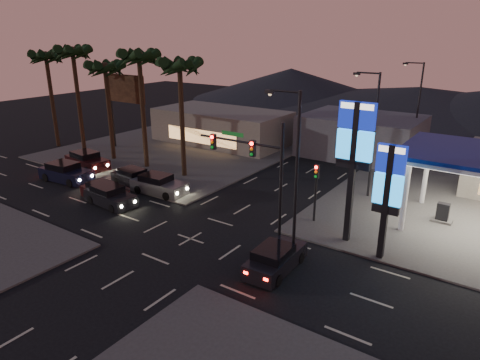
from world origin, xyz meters
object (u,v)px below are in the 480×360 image
Objects in this scene: car_lane_a_front at (110,196)px; car_lane_b_front at (159,185)px; car_lane_b_rear at (87,161)px; pylon_sign_tall at (355,145)px; car_lane_b_mid at (134,178)px; car_lane_a_mid at (104,192)px; car_lane_a_rear at (66,173)px; traffic_signal_mast at (256,165)px; suv_station at (275,259)px; pylon_sign_short at (388,185)px.

car_lane_b_front reaches higher than car_lane_a_front.
car_lane_b_front is at bearing -5.23° from car_lane_b_rear.
pylon_sign_tall reaches higher than car_lane_b_mid.
car_lane_a_mid is (-1.27, 0.42, -0.04)m from car_lane_a_front.
car_lane_b_rear is (-1.65, 3.50, -0.01)m from car_lane_a_rear.
traffic_signal_mast is 1.75× the size of suv_station.
car_lane_a_front is at bearing -18.54° from car_lane_a_mid.
traffic_signal_mast is 21.20m from car_lane_a_rear.
car_lane_a_rear reaches higher than car_lane_a_mid.
traffic_signal_mast is at bearing 2.52° from car_lane_a_mid.
pylon_sign_tall is 26.27m from car_lane_a_rear.
pylon_sign_tall is at bearing 70.67° from suv_station.
pylon_sign_tall reaches higher than car_lane_a_front.
car_lane_b_rear is (-8.28, 4.53, 0.12)m from car_lane_a_mid.
pylon_sign_short is 1.50× the size of car_lane_b_mid.
car_lane_b_mid is (-14.70, 3.10, -4.54)m from traffic_signal_mast.
pylon_sign_tall reaches higher than car_lane_b_front.
pylon_sign_tall is 19.03m from car_lane_a_front.
car_lane_a_mid is (-18.84, -4.13, -5.74)m from pylon_sign_tall.
traffic_signal_mast reaches higher than car_lane_b_mid.
suv_station is at bearing -4.17° from car_lane_a_front.
car_lane_b_front is at bearing 15.15° from car_lane_a_rear.
car_lane_b_mid is at bearing 99.18° from car_lane_a_mid.
pylon_sign_short is 1.58× the size of car_lane_a_mid.
pylon_sign_tall is at bearing 2.10° from car_lane_b_front.
car_lane_a_mid is 6.71m from car_lane_a_rear.
pylon_sign_short is 1.39× the size of car_lane_b_front.
car_lane_a_front is 8.03m from car_lane_a_rear.
suv_station reaches higher than car_lane_b_mid.
pylon_sign_tall is 1.12× the size of traffic_signal_mast.
suv_station is at bearing -13.63° from car_lane_b_rear.
car_lane_a_front is at bearing -108.66° from car_lane_b_front.
car_lane_a_rear is at bearing -164.85° from car_lane_b_front.
pylon_sign_short is (2.50, -1.00, -1.74)m from pylon_sign_tall.
pylon_sign_short is 29.91m from car_lane_b_rear.
car_lane_a_front is 1.04× the size of suv_station.
car_lane_a_rear is 9.56m from car_lane_b_front.
car_lane_b_rear is at bearing 177.29° from pylon_sign_short.
car_lane_a_mid is (-14.10, -0.62, -4.57)m from traffic_signal_mast.
car_lane_b_rear reaches higher than car_lane_b_mid.
suv_station is (17.45, -5.29, 0.01)m from car_lane_b_mid.
car_lane_a_rear is 1.06× the size of car_lane_b_front.
car_lane_b_mid is (-0.60, 3.72, 0.03)m from car_lane_a_mid.
car_lane_a_front is 10.76m from car_lane_b_rear.
car_lane_a_front reaches higher than suv_station.
traffic_signal_mast is 13.65m from car_lane_a_front.
car_lane_b_rear reaches higher than car_lane_b_front.
car_lane_a_rear is at bearing -155.98° from car_lane_b_mid.
car_lane_a_front is (-17.58, -4.56, -5.69)m from pylon_sign_tall.
car_lane_a_rear is 1.15× the size of car_lane_b_mid.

